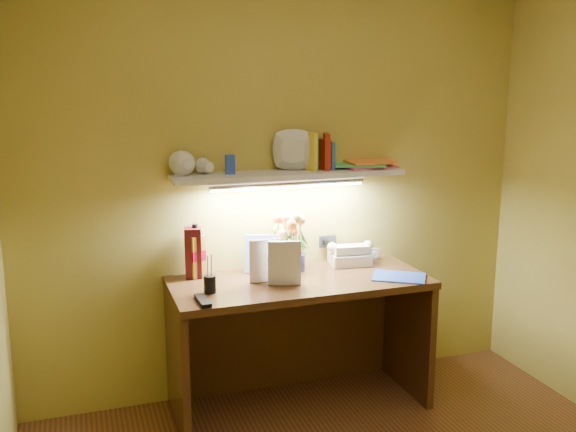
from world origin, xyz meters
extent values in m
cube|color=#3A1C0F|center=(0.00, 1.20, 0.38)|extent=(1.40, 0.60, 0.75)
cube|color=silver|center=(0.55, 1.42, 0.78)|extent=(0.08, 0.05, 0.07)
cube|color=#4E1115|center=(-0.54, 1.42, 0.89)|extent=(0.11, 0.11, 0.28)
cylinder|color=black|center=(-0.51, 1.13, 0.83)|extent=(0.07, 0.07, 0.15)
cube|color=black|center=(-0.57, 1.00, 0.76)|extent=(0.05, 0.17, 0.02)
cube|color=blue|center=(0.53, 1.05, 0.75)|extent=(0.35, 0.33, 0.01)
imported|color=white|center=(-0.28, 1.22, 0.87)|extent=(0.18, 0.03, 0.24)
imported|color=silver|center=(-0.19, 1.15, 0.87)|extent=(0.17, 0.07, 0.24)
cube|color=silver|center=(0.00, 1.38, 1.30)|extent=(1.30, 0.25, 0.03)
imported|color=silver|center=(-0.56, 1.36, 1.37)|extent=(0.17, 0.17, 0.10)
imported|color=silver|center=(-0.44, 1.38, 1.36)|extent=(0.11, 0.11, 0.08)
imported|color=silver|center=(0.02, 1.38, 1.34)|extent=(0.29, 0.29, 0.06)
cube|color=silver|center=(-0.60, 1.42, 1.37)|extent=(0.06, 0.05, 0.12)
cube|color=blue|center=(-0.33, 1.40, 1.37)|extent=(0.05, 0.04, 0.10)
cube|color=#A32210|center=(0.23, 1.40, 1.42)|extent=(0.07, 0.14, 0.20)
cube|color=yellow|center=(0.12, 1.39, 1.42)|extent=(0.06, 0.13, 0.21)
cube|color=#2A59A8|center=(0.24, 1.41, 1.39)|extent=(0.05, 0.12, 0.16)
cube|color=#2C864A|center=(0.16, 1.40, 1.41)|extent=(0.06, 0.13, 0.20)
cube|color=#A32210|center=(0.20, 1.40, 1.40)|extent=(0.07, 0.12, 0.17)
cube|color=#DA4D83|center=(0.49, 1.41, 1.32)|extent=(0.32, 0.25, 0.01)
cube|color=#4CCB6C|center=(0.43, 1.40, 1.33)|extent=(0.34, 0.29, 0.01)
cube|color=orange|center=(0.51, 1.39, 1.35)|extent=(0.28, 0.21, 0.01)
camera|label=1|loc=(-1.13, -1.94, 1.81)|focal=40.00mm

